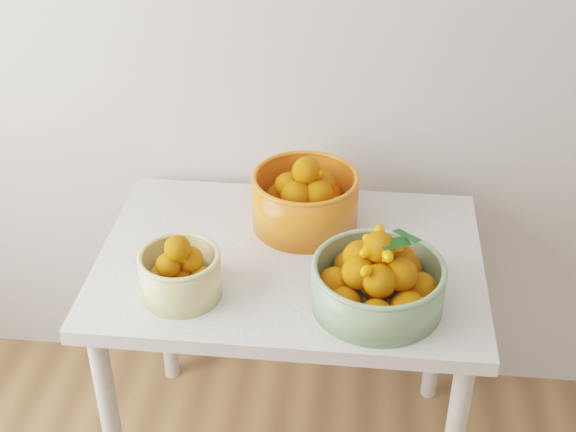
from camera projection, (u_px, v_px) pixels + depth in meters
The scene contains 4 objects.
table at pixel (290, 285), 2.15m from camera, with size 1.00×0.70×0.75m.
bowl_cream at pixel (180, 273), 1.93m from camera, with size 0.22×0.22×0.17m.
bowl_green at pixel (378, 281), 1.89m from camera, with size 0.33×0.33×0.20m.
bowl_orange at pixel (305, 199), 2.17m from camera, with size 0.30×0.30×0.21m.
Camera 1 is at (-0.27, -0.08, 1.99)m, focal length 50.00 mm.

